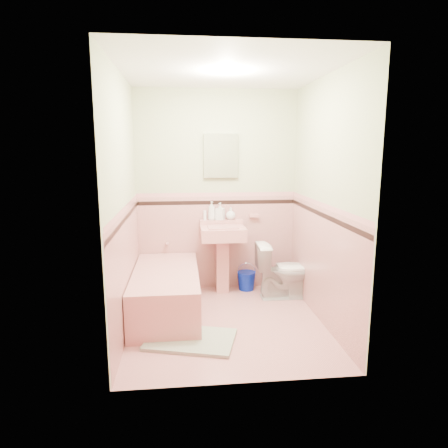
{
  "coord_description": "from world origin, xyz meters",
  "views": [
    {
      "loc": [
        -0.44,
        -3.85,
        1.78
      ],
      "look_at": [
        0.0,
        0.25,
        1.0
      ],
      "focal_mm": 31.84,
      "sensor_mm": 36.0,
      "label": 1
    }
  ],
  "objects": [
    {
      "name": "tube",
      "position": [
        -0.16,
        1.04,
        0.97
      ],
      "size": [
        0.05,
        0.05,
        0.12
      ],
      "primitive_type": "cylinder",
      "rotation": [
        0.0,
        0.0,
        -0.41
      ],
      "color": "white",
      "rests_on": "sink"
    },
    {
      "name": "ceiling",
      "position": [
        0.0,
        0.0,
        2.5
      ],
      "size": [
        2.2,
        2.2,
        0.0
      ],
      "primitive_type": "plane",
      "rotation": [
        3.14,
        0.0,
        0.0
      ],
      "color": "white",
      "rests_on": "ground"
    },
    {
      "name": "tub_faucet",
      "position": [
        -0.63,
        1.05,
        0.63
      ],
      "size": [
        0.04,
        0.12,
        0.04
      ],
      "primitive_type": "cylinder",
      "rotation": [
        1.57,
        0.0,
        0.0
      ],
      "color": "silver",
      "rests_on": "wall_back"
    },
    {
      "name": "wall_right",
      "position": [
        1.0,
        0.0,
        1.25
      ],
      "size": [
        0.0,
        2.5,
        2.5
      ],
      "primitive_type": "plane",
      "rotation": [
        1.57,
        0.0,
        -1.57
      ],
      "color": "beige",
      "rests_on": "ground"
    },
    {
      "name": "wainscot_left",
      "position": [
        -0.99,
        0.0,
        0.6
      ],
      "size": [
        0.0,
        2.2,
        2.2
      ],
      "primitive_type": "plane",
      "rotation": [
        1.57,
        0.0,
        1.57
      ],
      "color": "#D5928E",
      "rests_on": "ground"
    },
    {
      "name": "wainscot_back",
      "position": [
        0.0,
        1.09,
        0.6
      ],
      "size": [
        2.0,
        0.0,
        2.0
      ],
      "primitive_type": "plane",
      "rotation": [
        1.57,
        0.0,
        0.0
      ],
      "color": "#D5928E",
      "rests_on": "ground"
    },
    {
      "name": "wall_back",
      "position": [
        0.0,
        1.1,
        1.25
      ],
      "size": [
        2.5,
        0.0,
        2.5
      ],
      "primitive_type": "plane",
      "rotation": [
        1.57,
        0.0,
        0.0
      ],
      "color": "beige",
      "rests_on": "ground"
    },
    {
      "name": "soap_bottle_mid",
      "position": [
        0.03,
        1.04,
        1.01
      ],
      "size": [
        0.13,
        0.13,
        0.22
      ],
      "primitive_type": "imported",
      "rotation": [
        0.0,
        0.0,
        -0.41
      ],
      "color": "#B2B2B2",
      "rests_on": "sink"
    },
    {
      "name": "wall_front",
      "position": [
        0.0,
        -1.1,
        1.25
      ],
      "size": [
        2.5,
        0.0,
        2.5
      ],
      "primitive_type": "plane",
      "rotation": [
        -1.57,
        0.0,
        0.0
      ],
      "color": "beige",
      "rests_on": "ground"
    },
    {
      "name": "accent_back",
      "position": [
        0.0,
        1.08,
        1.12
      ],
      "size": [
        2.0,
        0.0,
        2.0
      ],
      "primitive_type": "plane",
      "rotation": [
        1.57,
        0.0,
        0.0
      ],
      "color": "black",
      "rests_on": "ground"
    },
    {
      "name": "shoe",
      "position": [
        -0.43,
        -0.3,
        0.06
      ],
      "size": [
        0.16,
        0.09,
        0.06
      ],
      "primitive_type": "cube",
      "rotation": [
        0.0,
        0.0,
        0.09
      ],
      "color": "#BF1E59",
      "rests_on": "bath_mat"
    },
    {
      "name": "accent_right",
      "position": [
        0.98,
        0.0,
        1.12
      ],
      "size": [
        0.0,
        2.2,
        2.2
      ],
      "primitive_type": "plane",
      "rotation": [
        1.57,
        0.0,
        -1.57
      ],
      "color": "black",
      "rests_on": "ground"
    },
    {
      "name": "medicine_cabinet",
      "position": [
        0.05,
        1.07,
        1.7
      ],
      "size": [
        0.43,
        0.04,
        0.53
      ],
      "primitive_type": "cube",
      "color": "white",
      "rests_on": "wall_back"
    },
    {
      "name": "cap_front",
      "position": [
        0.0,
        -1.08,
        1.22
      ],
      "size": [
        2.0,
        0.0,
        2.0
      ],
      "primitive_type": "plane",
      "rotation": [
        -1.57,
        0.0,
        0.0
      ],
      "color": "#D28889",
      "rests_on": "ground"
    },
    {
      "name": "bucket",
      "position": [
        0.36,
        0.96,
        0.12
      ],
      "size": [
        0.29,
        0.29,
        0.23
      ],
      "primitive_type": null,
      "rotation": [
        0.0,
        0.0,
        -0.31
      ],
      "color": "#061C9B",
      "rests_on": "floor"
    },
    {
      "name": "cap_back",
      "position": [
        0.0,
        1.08,
        1.22
      ],
      "size": [
        2.0,
        0.0,
        2.0
      ],
      "primitive_type": "plane",
      "rotation": [
        1.57,
        0.0,
        0.0
      ],
      "color": "#D28889",
      "rests_on": "ground"
    },
    {
      "name": "bath_mat",
      "position": [
        -0.38,
        -0.37,
        0.02
      ],
      "size": [
        0.92,
        0.73,
        0.03
      ],
      "primitive_type": "cube",
      "rotation": [
        0.0,
        0.0,
        -0.27
      ],
      "color": "gray",
      "rests_on": "floor"
    },
    {
      "name": "cap_left",
      "position": [
        -0.98,
        0.0,
        1.22
      ],
      "size": [
        0.0,
        2.2,
        2.2
      ],
      "primitive_type": "plane",
      "rotation": [
        1.57,
        0.0,
        1.57
      ],
      "color": "#D28889",
      "rests_on": "ground"
    },
    {
      "name": "sink",
      "position": [
        0.05,
        0.86,
        0.42
      ],
      "size": [
        0.54,
        0.48,
        0.85
      ],
      "primitive_type": null,
      "color": "tan",
      "rests_on": "floor"
    },
    {
      "name": "soap_bottle_right",
      "position": [
        0.17,
        1.04,
        0.98
      ],
      "size": [
        0.15,
        0.15,
        0.15
      ],
      "primitive_type": "imported",
      "rotation": [
        0.0,
        0.0,
        -0.26
      ],
      "color": "#B2B2B2",
      "rests_on": "sink"
    },
    {
      "name": "wainscot_right",
      "position": [
        0.99,
        0.0,
        0.6
      ],
      "size": [
        0.0,
        2.2,
        2.2
      ],
      "primitive_type": "plane",
      "rotation": [
        1.57,
        0.0,
        -1.57
      ],
      "color": "#D5928E",
      "rests_on": "ground"
    },
    {
      "name": "soap_bottle_left",
      "position": [
        -0.07,
        1.04,
        1.02
      ],
      "size": [
        0.11,
        0.11,
        0.23
      ],
      "primitive_type": "imported",
      "rotation": [
        0.0,
        0.0,
        0.29
      ],
      "color": "#B2B2B2",
      "rests_on": "sink"
    },
    {
      "name": "wall_left",
      "position": [
        -1.0,
        0.0,
        1.25
      ],
      "size": [
        0.0,
        2.5,
        2.5
      ],
      "primitive_type": "plane",
      "rotation": [
        1.57,
        0.0,
        1.57
      ],
      "color": "beige",
      "rests_on": "ground"
    },
    {
      "name": "cap_right",
      "position": [
        0.98,
        0.0,
        1.22
      ],
      "size": [
        0.0,
        2.2,
        2.2
      ],
      "primitive_type": "plane",
      "rotation": [
        1.57,
        0.0,
        -1.57
      ],
      "color": "#D28889",
      "rests_on": "ground"
    },
    {
      "name": "wainscot_front",
      "position": [
        0.0,
        -1.09,
        0.6
      ],
      "size": [
        2.0,
        0.0,
        2.0
      ],
      "primitive_type": "plane",
      "rotation": [
        -1.57,
        0.0,
        0.0
      ],
      "color": "#D5928E",
      "rests_on": "ground"
    },
    {
      "name": "accent_left",
      "position": [
        -0.98,
        0.0,
        1.12
      ],
      "size": [
        0.0,
        2.2,
        2.2
      ],
      "primitive_type": "plane",
      "rotation": [
        1.57,
        0.0,
        1.57
      ],
      "color": "black",
      "rests_on": "ground"
    },
    {
      "name": "accent_front",
      "position": [
        0.0,
        -1.08,
        1.12
      ],
      "size": [
        2.0,
        0.0,
        2.0
      ],
      "primitive_type": "plane",
      "rotation": [
        -1.57,
        0.0,
        0.0
      ],
      "color": "black",
      "rests_on": "ground"
    },
    {
      "name": "sink_faucet",
      "position": [
        0.05,
        1.0,
        0.95
      ],
      "size": [
        0.02,
        0.02,
        0.1
      ],
      "primitive_type": "cylinder",
      "color": "silver",
      "rests_on": "sink"
    },
    {
      "name": "soap_dish",
      "position": [
        0.47,
        1.06,
        0.95
      ],
      "size": [
        0.11,
        0.07,
        0.04
      ],
      "primitive_type": "cube",
      "color": "tan",
      "rests_on": "wall_back"
    },
    {
      "name": "floor",
      "position": [
        0.0,
        0.0,
        0.0
      ],
      "size": [
        2.2,
        2.2,
        0.0
      ],
      "primitive_type": "plane",
      "color": "#D28D89",
      "rests_on": "ground"
    },
    {
      "name": "toilet",
      "position": [
        0.77,
        0.65,
        0.34
      ],
      "size": [
        0.66,
        0.38,
        0.67
      ],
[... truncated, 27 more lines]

